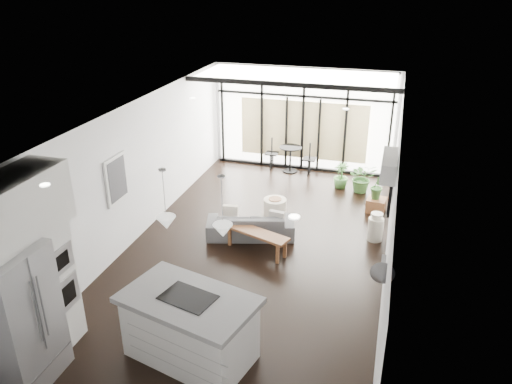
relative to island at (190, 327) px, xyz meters
The scene contains 27 objects.
floor 2.89m from the island, 88.71° to the left, with size 5.00×10.00×0.00m, color black.
ceiling 3.66m from the island, 88.71° to the left, with size 5.00×10.00×0.00m, color white.
wall_left 3.85m from the island, 130.54° to the left, with size 0.02×10.00×2.80m, color white.
wall_right 3.93m from the island, 48.00° to the left, with size 0.02×10.00×2.80m, color white.
wall_back 7.90m from the island, 89.53° to the left, with size 5.00×0.02×2.80m, color white.
glazing 7.78m from the island, 89.53° to the left, with size 5.00×0.20×2.80m, color black.
skylight 7.21m from the island, 89.47° to the left, with size 4.70×1.90×0.06m, color white.
neighbour_building 7.82m from the island, 89.53° to the left, with size 3.50×0.02×1.60m, color beige.
island is the anchor object (origin of this frame).
cooktop 0.51m from the island, ahead, with size 0.73×0.49×0.01m, color black.
fridge 2.27m from the island, 153.11° to the right, with size 0.76×0.95×1.97m, color #9E9FA3.
appliance_column 2.28m from the island, behind, with size 0.69×0.72×2.67m, color silver.
upper_cabinets 2.84m from the island, 162.40° to the right, with size 0.62×1.75×0.86m, color silver.
pendant_left 1.56m from the island, 149.52° to the left, with size 0.26×0.26×0.18m, color white.
pendant_right 1.60m from the island, 23.09° to the left, with size 0.26×0.26×0.18m, color white.
sofa 3.65m from the island, 93.10° to the left, with size 1.81×0.53×0.71m, color #4A4A4C.
console_bench 3.09m from the island, 88.21° to the left, with size 1.36×0.34×0.44m, color brown.
pouf 4.69m from the island, 89.15° to the left, with size 0.52×0.52×0.41m, color silver.
crate 6.01m from the island, 67.95° to the left, with size 0.42×0.42×0.31m, color brown.
plant_tall 6.85m from the island, 74.54° to the left, with size 0.68×0.76×0.59m, color #3E6F32.
plant_med 6.83m from the island, 79.11° to the left, with size 0.38×0.67×0.38m, color #3E6F32.
plant_crate 6.00m from the island, 67.95° to the left, with size 0.34×0.61×0.27m, color #3E6F32.
milk_can 4.79m from the island, 61.08° to the left, with size 0.31×0.31×0.61m, color beige.
bistro_set 7.44m from the island, 91.47° to the left, with size 1.44×0.58×0.69m, color black.
tv 4.67m from the island, 56.74° to the left, with size 0.05×1.10×0.65m, color black.
ac_unit 3.73m from the island, 39.96° to the left, with size 0.22×0.90×0.30m, color silver.
framed_art 3.52m from the island, 135.70° to the left, with size 0.04×0.70×0.90m, color black.
Camera 1 is at (2.38, -8.00, 5.11)m, focal length 35.00 mm.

